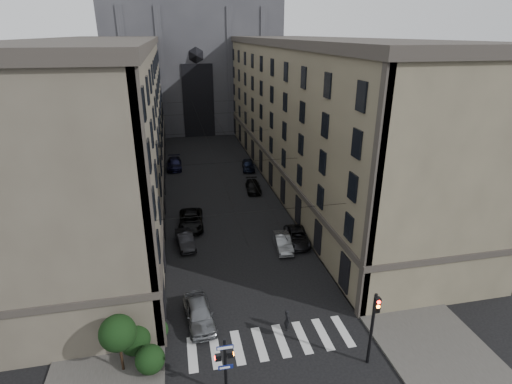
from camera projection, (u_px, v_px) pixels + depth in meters
sidewalk_left at (138, 189)px, 53.11m from camera, size 7.00×80.00×0.15m
sidewalk_right at (290, 178)px, 57.16m from camera, size 7.00×80.00×0.15m
zebra_crossing at (270, 342)px, 27.01m from camera, size 11.00×3.20×0.01m
building_left at (105, 121)px, 49.09m from camera, size 13.60×60.60×18.85m
building_right at (312, 113)px, 54.27m from camera, size 13.60×60.60×18.85m
gothic_tower at (192, 41)px, 83.91m from camera, size 35.00×23.00×58.00m
pedestrian_signal_left at (225, 363)px, 22.30m from camera, size 1.02×0.38×4.00m
traffic_light_right at (373, 321)px, 24.08m from camera, size 0.34×0.50×5.20m
shrub_cluster at (134, 340)px, 24.67m from camera, size 3.90×4.40×3.90m
tram_wires at (215, 133)px, 52.13m from camera, size 14.00×60.00×0.43m
car_left_near at (199, 313)px, 28.56m from camera, size 2.36×4.93×1.63m
car_left_midnear at (185, 240)px, 38.92m from camera, size 1.96×4.36×1.39m
car_left_midfar at (191, 220)px, 42.81m from camera, size 2.87×5.65×1.53m
car_left_far at (174, 164)px, 61.12m from camera, size 2.26×5.40×1.56m
car_right_near at (283, 242)px, 38.47m from camera, size 1.78×4.22×1.35m
car_right_midnear at (297, 237)px, 39.54m from camera, size 2.81×5.00×1.32m
car_right_midfar at (253, 187)px, 52.48m from camera, size 2.17×4.56×1.28m
car_right_far at (248, 165)px, 60.62m from camera, size 2.35×4.65×1.52m
pedestrian at (287, 320)px, 27.88m from camera, size 0.40×0.60×1.66m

